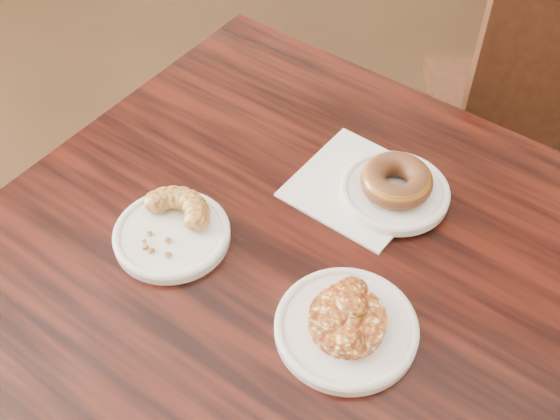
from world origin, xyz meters
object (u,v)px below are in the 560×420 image
(glazed_donut, at_px, (396,180))
(apple_fritter, at_px, (347,319))
(cruller_fragment, at_px, (170,225))
(cafe_table, at_px, (288,396))
(chair_far, at_px, (524,119))

(glazed_donut, height_order, apple_fritter, glazed_donut)
(glazed_donut, relative_size, cruller_fragment, 0.89)
(glazed_donut, bearing_deg, apple_fritter, -92.00)
(cafe_table, height_order, chair_far, chair_far)
(chair_far, distance_m, apple_fritter, 0.93)
(chair_far, bearing_deg, apple_fritter, 58.49)
(chair_far, xyz_separation_m, cruller_fragment, (-0.48, -0.78, 0.33))
(cafe_table, xyz_separation_m, cruller_fragment, (-0.17, -0.01, 0.40))
(glazed_donut, bearing_deg, cafe_table, -122.52)
(chair_far, xyz_separation_m, glazed_donut, (-0.21, -0.61, 0.33))
(cruller_fragment, bearing_deg, apple_fritter, -14.52)
(cafe_table, relative_size, chair_far, 0.94)
(cafe_table, bearing_deg, cruller_fragment, -159.91)
(apple_fritter, bearing_deg, glazed_donut, 88.00)
(glazed_donut, xyz_separation_m, apple_fritter, (-0.01, -0.24, -0.01))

